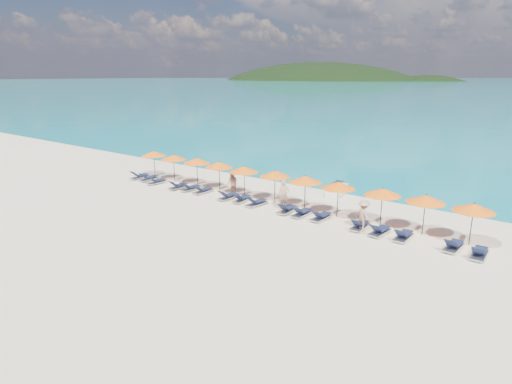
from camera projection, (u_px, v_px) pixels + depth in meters
The scene contains 35 objects.
ground at pixel (225, 222), 25.18m from camera, with size 1400.00×1400.00×0.00m, color beige.
headland_main at pixel (315, 107), 624.70m from camera, with size 374.00×242.00×126.50m.
headland_small at pixel (424, 109), 551.73m from camera, with size 162.00×126.00×85.50m.
jetski at pixel (337, 190), 30.95m from camera, with size 1.31×2.60×0.89m.
beachgoer_a at pixel (284, 195), 27.17m from camera, with size 0.72×0.47×1.98m, color tan.
beachgoer_b at pixel (232, 184), 30.40m from camera, with size 0.89×0.51×1.82m, color tan.
beachgoer_c at pixel (364, 215), 23.64m from camera, with size 1.15×0.53×1.77m, color tan.
umbrella_0 at pixel (154, 154), 35.77m from camera, with size 2.10×2.10×2.28m.
umbrella_1 at pixel (174, 157), 34.20m from camera, with size 2.10×2.10×2.28m.
umbrella_2 at pixel (197, 161), 32.85m from camera, with size 2.10×2.10×2.28m.
umbrella_3 at pixel (219, 165), 31.37m from camera, with size 2.10×2.10×2.28m.
umbrella_4 at pixel (244, 169), 29.84m from camera, with size 2.10×2.10×2.28m.
umbrella_5 at pixel (275, 174), 28.54m from camera, with size 2.10×2.10×2.28m.
umbrella_6 at pixel (305, 179), 27.02m from camera, with size 2.10×2.10×2.28m.
umbrella_7 at pixel (338, 185), 25.56m from camera, with size 2.10×2.10×2.28m.
umbrella_8 at pixel (383, 192), 24.10m from camera, with size 2.10×2.10×2.28m.
umbrella_9 at pixel (426, 199), 22.75m from camera, with size 2.10×2.10×2.28m.
umbrella_10 at pixel (474, 207), 21.29m from camera, with size 2.10×2.10×2.28m.
lounger_0 at pixel (140, 176), 35.63m from camera, with size 0.65×1.71×0.66m.
lounger_1 at pixel (149, 178), 34.96m from camera, with size 0.69×1.72×0.66m.
lounger_2 at pixel (156, 181), 33.91m from camera, with size 0.68×1.72×0.66m.
lounger_3 at pixel (178, 186), 32.47m from camera, with size 0.63×1.71×0.66m.
lounger_4 at pixel (190, 188), 31.95m from camera, with size 0.74×1.74×0.66m.
lounger_5 at pixel (203, 190), 31.27m from camera, with size 0.67×1.72×0.66m.
lounger_6 at pixel (228, 196), 29.76m from camera, with size 0.63×1.70×0.66m.
lounger_7 at pixel (242, 199), 29.18m from camera, with size 0.79×1.75×0.66m.
lounger_8 at pixel (256, 202), 28.29m from camera, with size 0.79×1.75×0.66m.
lounger_9 at pixel (287, 209), 26.88m from camera, with size 0.75×1.74×0.66m.
lounger_10 at pixel (302, 212), 26.23m from camera, with size 0.63×1.70×0.66m.
lounger_11 at pixel (321, 216), 25.52m from camera, with size 0.68×1.72×0.66m.
lounger_12 at pixel (360, 225), 24.02m from camera, with size 0.70×1.73×0.66m.
lounger_13 at pixel (380, 231), 23.20m from camera, with size 0.77×1.75×0.66m.
lounger_14 at pixel (403, 235), 22.49m from camera, with size 0.63×1.70×0.66m.
lounger_15 at pixel (453, 246), 21.17m from camera, with size 0.71×1.73×0.66m.
lounger_16 at pixel (479, 253), 20.31m from camera, with size 0.66×1.72×0.66m.
Camera 1 is at (15.85, -17.85, 8.43)m, focal length 30.00 mm.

